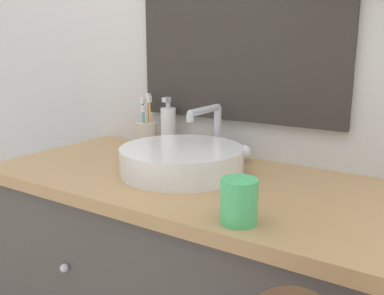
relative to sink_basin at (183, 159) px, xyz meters
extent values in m
cube|color=silver|center=(0.11, 0.29, 0.39)|extent=(3.20, 0.06, 2.50)
cube|color=tan|center=(0.11, -0.02, -0.06)|extent=(1.34, 0.56, 0.03)
sphere|color=silver|center=(-0.19, -0.29, -0.27)|extent=(0.02, 0.02, 0.02)
cylinder|color=white|center=(0.00, 0.00, 0.00)|extent=(0.36, 0.36, 0.08)
cylinder|color=silver|center=(0.00, 0.00, 0.03)|extent=(0.29, 0.29, 0.01)
cylinder|color=silver|center=(0.00, 0.20, 0.04)|extent=(0.02, 0.02, 0.17)
cylinder|color=silver|center=(0.00, 0.12, 0.13)|extent=(0.02, 0.16, 0.02)
cylinder|color=silver|center=(0.00, 0.04, 0.12)|extent=(0.02, 0.02, 0.02)
sphere|color=white|center=(0.10, 0.20, -0.01)|extent=(0.05, 0.05, 0.05)
cylinder|color=beige|center=(-0.29, 0.19, 0.00)|extent=(0.08, 0.08, 0.09)
cylinder|color=#E5CC4C|center=(-0.27, 0.19, 0.06)|extent=(0.01, 0.01, 0.18)
cube|color=white|center=(-0.27, 0.19, 0.14)|extent=(0.01, 0.02, 0.02)
cylinder|color=#D6423D|center=(-0.29, 0.20, 0.06)|extent=(0.01, 0.01, 0.18)
cube|color=white|center=(-0.29, 0.20, 0.14)|extent=(0.01, 0.02, 0.02)
cylinder|color=#3884DB|center=(-0.30, 0.19, 0.05)|extent=(0.01, 0.01, 0.17)
cube|color=white|center=(-0.30, 0.19, 0.13)|extent=(0.01, 0.02, 0.02)
cylinder|color=#47B26B|center=(-0.29, 0.17, 0.04)|extent=(0.01, 0.01, 0.14)
cube|color=white|center=(-0.29, 0.17, 0.10)|extent=(0.01, 0.02, 0.02)
cylinder|color=white|center=(-0.20, 0.20, 0.03)|extent=(0.05, 0.05, 0.15)
cylinder|color=silver|center=(-0.20, 0.20, 0.12)|extent=(0.02, 0.02, 0.02)
cube|color=silver|center=(-0.20, 0.19, 0.14)|extent=(0.02, 0.03, 0.02)
cylinder|color=#4CC670|center=(0.30, -0.23, 0.01)|extent=(0.08, 0.08, 0.10)
camera|label=1|loc=(0.68, -0.98, 0.32)|focal=40.00mm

